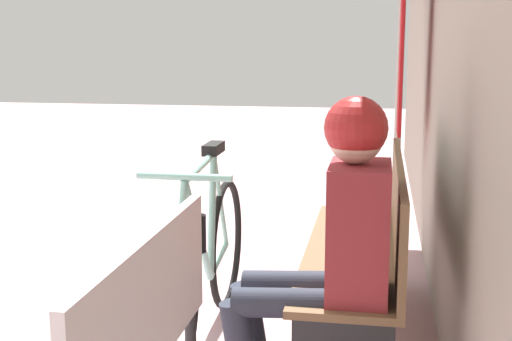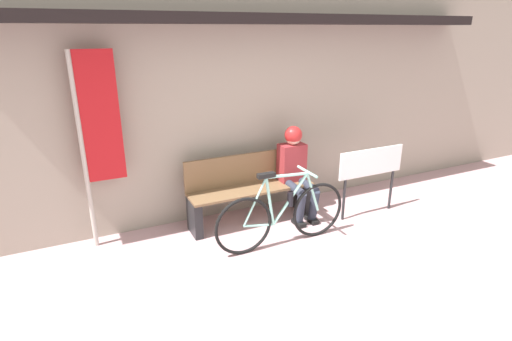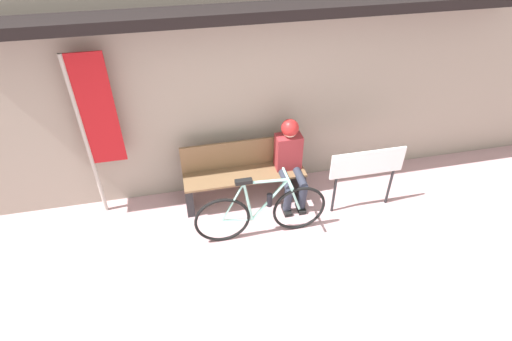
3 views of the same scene
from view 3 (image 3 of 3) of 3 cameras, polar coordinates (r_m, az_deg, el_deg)
ground_plane at (r=4.36m, az=7.59°, el=-22.10°), size 24.00×24.00×0.00m
storefront_wall at (r=5.15m, az=-0.24°, el=13.48°), size 12.00×0.56×3.20m
park_bench_near at (r=5.41m, az=-1.74°, el=-0.65°), size 1.63×0.42×0.87m
bicycle at (r=4.90m, az=0.80°, el=-5.94°), size 1.65×0.40×0.92m
person_seated at (r=5.28m, az=4.90°, el=1.98°), size 0.34×0.61×1.21m
banner_pole at (r=5.08m, az=-22.12°, el=6.47°), size 0.45×0.05×2.20m
signboard at (r=5.30m, az=15.58°, el=0.56°), size 1.00×0.04×0.92m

